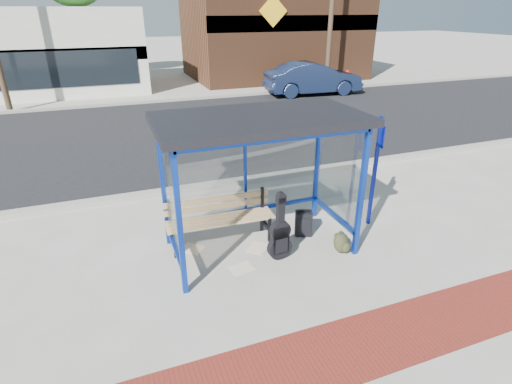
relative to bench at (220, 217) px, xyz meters
name	(u,v)px	position (x,y,z in m)	size (l,w,h in m)	color
ground	(260,248)	(0.60, -0.47, -0.52)	(120.00, 120.00, 0.00)	#B2ADA0
brick_paver_strip	(334,353)	(0.60, -3.07, -0.51)	(60.00, 1.00, 0.01)	maroon
curb_near	(216,184)	(0.60, 2.43, -0.46)	(60.00, 0.25, 0.12)	gray
street_asphalt	(178,131)	(0.60, 7.53, -0.52)	(60.00, 10.00, 0.00)	black
curb_far	(157,101)	(0.60, 12.63, -0.46)	(60.00, 0.25, 0.12)	gray
far_sidewalk	(152,95)	(0.60, 14.53, -0.51)	(60.00, 4.00, 0.01)	#B2ADA0
bus_shelter	(259,136)	(0.60, -0.40, 1.55)	(3.30, 1.80, 2.42)	#0E309F
storefront_brown	(273,21)	(8.60, 18.03, 2.68)	(10.00, 7.08, 6.40)	#59331E
utility_pole_east	(332,4)	(9.60, 12.93, 3.59)	(1.60, 0.24, 8.00)	#4C3826
bench	(220,217)	(0.00, 0.00, 0.00)	(1.95, 0.55, 0.91)	black
guitar_bag	(280,237)	(0.80, -0.89, -0.09)	(0.44, 0.15, 1.18)	black
suitcase	(303,223)	(1.53, -0.34, -0.27)	(0.36, 0.29, 0.54)	black
backpack	(342,243)	(1.90, -1.10, -0.34)	(0.38, 0.36, 0.38)	#2C2E19
sign_post	(376,166)	(2.97, -0.39, 0.71)	(0.13, 0.26, 2.18)	navy
newspaper_a	(192,249)	(-0.55, -0.08, -0.51)	(0.39, 0.31, 0.01)	white
newspaper_b	(242,268)	(0.09, -0.95, -0.51)	(0.38, 0.30, 0.01)	white
newspaper_c	(258,248)	(0.56, -0.47, -0.51)	(0.38, 0.30, 0.01)	white
parked_car	(313,78)	(8.15, 11.76, 0.26)	(1.65, 4.73, 1.56)	#182544
fire_hydrant	(347,77)	(11.30, 13.60, -0.07)	(0.37, 0.24, 0.82)	#B0180C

